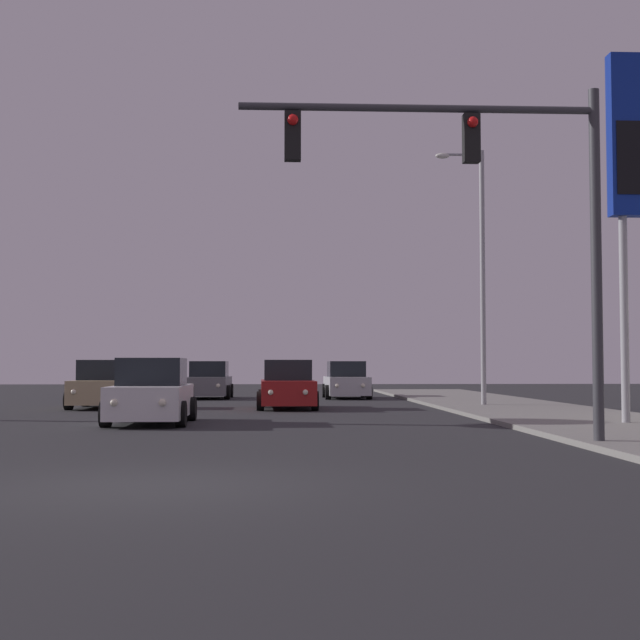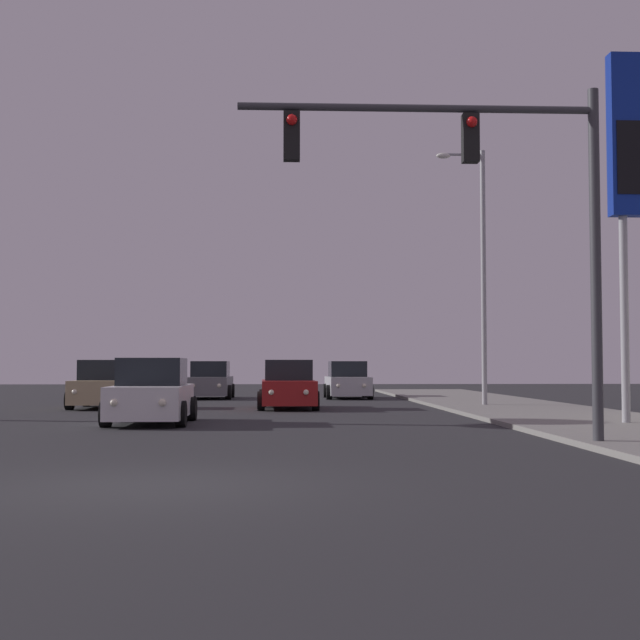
{
  "view_description": "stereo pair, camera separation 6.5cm",
  "coord_description": "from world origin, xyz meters",
  "px_view_note": "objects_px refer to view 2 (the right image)",
  "views": [
    {
      "loc": [
        1.55,
        -11.16,
        1.49
      ],
      "look_at": [
        2.57,
        10.89,
        2.62
      ],
      "focal_mm": 50.0,
      "sensor_mm": 36.0,
      "label": 1
    },
    {
      "loc": [
        1.62,
        -11.16,
        1.49
      ],
      "look_at": [
        2.57,
        10.89,
        2.62
      ],
      "focal_mm": 50.0,
      "sensor_mm": 36.0,
      "label": 2
    }
  ],
  "objects_px": {
    "car_blue": "(140,382)",
    "car_tan": "(105,386)",
    "car_grey": "(210,382)",
    "car_silver": "(347,382)",
    "traffic_light_mast": "(494,191)",
    "street_lamp": "(480,263)",
    "car_white": "(152,394)",
    "car_red": "(288,387)"
  },
  "relations": [
    {
      "from": "car_red",
      "to": "traffic_light_mast",
      "type": "height_order",
      "value": "traffic_light_mast"
    },
    {
      "from": "car_tan",
      "to": "street_lamp",
      "type": "xyz_separation_m",
      "value": [
        13.18,
        -0.6,
        4.36
      ]
    },
    {
      "from": "car_blue",
      "to": "car_white",
      "type": "height_order",
      "value": "same"
    },
    {
      "from": "car_blue",
      "to": "street_lamp",
      "type": "relative_size",
      "value": 0.48
    },
    {
      "from": "car_grey",
      "to": "traffic_light_mast",
      "type": "distance_m",
      "value": 25.64
    },
    {
      "from": "car_silver",
      "to": "car_blue",
      "type": "bearing_deg",
      "value": -1.68
    },
    {
      "from": "car_grey",
      "to": "car_red",
      "type": "height_order",
      "value": "same"
    },
    {
      "from": "car_red",
      "to": "street_lamp",
      "type": "relative_size",
      "value": 0.48
    },
    {
      "from": "car_white",
      "to": "car_red",
      "type": "height_order",
      "value": "same"
    },
    {
      "from": "car_tan",
      "to": "car_silver",
      "type": "relative_size",
      "value": 1.0
    },
    {
      "from": "car_tan",
      "to": "street_lamp",
      "type": "bearing_deg",
      "value": 176.2
    },
    {
      "from": "car_tan",
      "to": "car_white",
      "type": "distance_m",
      "value": 9.03
    },
    {
      "from": "street_lamp",
      "to": "car_blue",
      "type": "bearing_deg",
      "value": 144.89
    },
    {
      "from": "traffic_light_mast",
      "to": "car_silver",
      "type": "bearing_deg",
      "value": 92.18
    },
    {
      "from": "car_blue",
      "to": "traffic_light_mast",
      "type": "height_order",
      "value": "traffic_light_mast"
    },
    {
      "from": "car_silver",
      "to": "car_white",
      "type": "height_order",
      "value": "same"
    },
    {
      "from": "traffic_light_mast",
      "to": "street_lamp",
      "type": "relative_size",
      "value": 0.74
    },
    {
      "from": "car_white",
      "to": "traffic_light_mast",
      "type": "xyz_separation_m",
      "value": [
        7.23,
        -6.96,
        3.93
      ]
    },
    {
      "from": "street_lamp",
      "to": "car_grey",
      "type": "bearing_deg",
      "value": 137.34
    },
    {
      "from": "car_tan",
      "to": "street_lamp",
      "type": "distance_m",
      "value": 13.89
    },
    {
      "from": "car_grey",
      "to": "traffic_light_mast",
      "type": "relative_size",
      "value": 0.65
    },
    {
      "from": "car_blue",
      "to": "car_tan",
      "type": "bearing_deg",
      "value": 88.94
    },
    {
      "from": "car_blue",
      "to": "car_tan",
      "type": "height_order",
      "value": "same"
    },
    {
      "from": "car_silver",
      "to": "street_lamp",
      "type": "height_order",
      "value": "street_lamp"
    },
    {
      "from": "car_blue",
      "to": "car_silver",
      "type": "height_order",
      "value": "same"
    },
    {
      "from": "car_blue",
      "to": "car_tan",
      "type": "distance_m",
      "value": 8.79
    },
    {
      "from": "car_blue",
      "to": "car_silver",
      "type": "xyz_separation_m",
      "value": [
        9.35,
        -0.1,
        0.0
      ]
    },
    {
      "from": "car_blue",
      "to": "car_red",
      "type": "xyz_separation_m",
      "value": [
        6.59,
        -9.57,
        0.0
      ]
    },
    {
      "from": "car_grey",
      "to": "traffic_light_mast",
      "type": "height_order",
      "value": "traffic_light_mast"
    },
    {
      "from": "car_tan",
      "to": "street_lamp",
      "type": "height_order",
      "value": "street_lamp"
    },
    {
      "from": "car_silver",
      "to": "traffic_light_mast",
      "type": "height_order",
      "value": "traffic_light_mast"
    },
    {
      "from": "car_tan",
      "to": "traffic_light_mast",
      "type": "xyz_separation_m",
      "value": [
        10.1,
        -15.52,
        3.93
      ]
    },
    {
      "from": "car_white",
      "to": "street_lamp",
      "type": "bearing_deg",
      "value": -143.16
    },
    {
      "from": "car_tan",
      "to": "car_red",
      "type": "bearing_deg",
      "value": 171.85
    },
    {
      "from": "car_blue",
      "to": "car_grey",
      "type": "xyz_separation_m",
      "value": [
        3.15,
        0.01,
        0.0
      ]
    },
    {
      "from": "street_lamp",
      "to": "traffic_light_mast",
      "type": "bearing_deg",
      "value": -101.66
    },
    {
      "from": "car_white",
      "to": "traffic_light_mast",
      "type": "bearing_deg",
      "value": 135.23
    },
    {
      "from": "traffic_light_mast",
      "to": "street_lamp",
      "type": "bearing_deg",
      "value": 78.34
    },
    {
      "from": "car_white",
      "to": "car_red",
      "type": "distance_m",
      "value": 8.55
    },
    {
      "from": "car_grey",
      "to": "street_lamp",
      "type": "distance_m",
      "value": 14.53
    },
    {
      "from": "car_tan",
      "to": "car_red",
      "type": "distance_m",
      "value": 6.47
    },
    {
      "from": "car_white",
      "to": "car_grey",
      "type": "height_order",
      "value": "same"
    }
  ]
}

